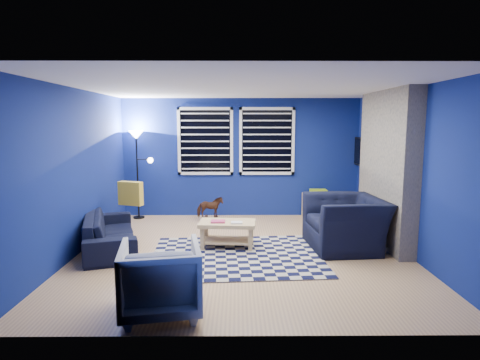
% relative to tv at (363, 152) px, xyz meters
% --- Properties ---
extents(floor, '(5.00, 5.00, 0.00)m').
position_rel_tv_xyz_m(floor, '(-2.45, -2.00, -1.40)').
color(floor, tan).
rests_on(floor, ground).
extents(ceiling, '(5.00, 5.00, 0.00)m').
position_rel_tv_xyz_m(ceiling, '(-2.45, -2.00, 1.10)').
color(ceiling, white).
rests_on(ceiling, wall_back).
extents(wall_back, '(5.00, 0.00, 5.00)m').
position_rel_tv_xyz_m(wall_back, '(-2.45, 0.50, -0.15)').
color(wall_back, navy).
rests_on(wall_back, floor).
extents(wall_left, '(0.00, 5.00, 5.00)m').
position_rel_tv_xyz_m(wall_left, '(-4.95, -2.00, -0.15)').
color(wall_left, navy).
rests_on(wall_left, floor).
extents(wall_right, '(0.00, 5.00, 5.00)m').
position_rel_tv_xyz_m(wall_right, '(0.05, -2.00, -0.15)').
color(wall_right, navy).
rests_on(wall_right, floor).
extents(fireplace, '(0.65, 2.00, 2.50)m').
position_rel_tv_xyz_m(fireplace, '(-0.09, -1.50, -0.20)').
color(fireplace, gray).
rests_on(fireplace, floor).
extents(window_left, '(1.17, 0.06, 1.42)m').
position_rel_tv_xyz_m(window_left, '(-3.20, 0.46, 0.20)').
color(window_left, black).
rests_on(window_left, wall_back).
extents(window_right, '(1.17, 0.06, 1.42)m').
position_rel_tv_xyz_m(window_right, '(-1.90, 0.46, 0.20)').
color(window_right, black).
rests_on(window_right, wall_back).
extents(tv, '(0.07, 1.00, 0.58)m').
position_rel_tv_xyz_m(tv, '(0.00, 0.00, 0.00)').
color(tv, black).
rests_on(tv, wall_right).
extents(rug, '(2.62, 2.16, 0.02)m').
position_rel_tv_xyz_m(rug, '(-2.54, -2.23, -1.39)').
color(rug, black).
rests_on(rug, floor).
extents(sofa, '(2.02, 1.28, 0.55)m').
position_rel_tv_xyz_m(sofa, '(-4.55, -1.83, -1.12)').
color(sofa, black).
rests_on(sofa, floor).
extents(armchair_big, '(1.34, 1.20, 0.82)m').
position_rel_tv_xyz_m(armchair_big, '(-0.80, -1.82, -0.99)').
color(armchair_big, black).
rests_on(armchair_big, floor).
extents(armchair_bent, '(0.94, 0.96, 0.75)m').
position_rel_tv_xyz_m(armchair_bent, '(-3.32, -4.02, -1.02)').
color(armchair_bent, gray).
rests_on(armchair_bent, floor).
extents(rocking_horse, '(0.34, 0.56, 0.44)m').
position_rel_tv_xyz_m(rocking_horse, '(-3.08, -0.06, -1.11)').
color(rocking_horse, '#4C2F18').
rests_on(rocking_horse, floor).
extents(coffee_table, '(0.92, 0.58, 0.44)m').
position_rel_tv_xyz_m(coffee_table, '(-2.68, -1.79, -1.09)').
color(coffee_table, tan).
rests_on(coffee_table, rug).
extents(cabinet, '(0.63, 0.44, 0.60)m').
position_rel_tv_xyz_m(cabinet, '(-0.82, 0.25, -1.13)').
color(cabinet, tan).
rests_on(cabinet, floor).
extents(floor_lamp, '(0.50, 0.31, 1.83)m').
position_rel_tv_xyz_m(floor_lamp, '(-4.58, 0.25, 0.10)').
color(floor_lamp, black).
rests_on(floor_lamp, floor).
extents(throw_pillow, '(0.46, 0.27, 0.42)m').
position_rel_tv_xyz_m(throw_pillow, '(-4.40, -1.08, -0.64)').
color(throw_pillow, gold).
rests_on(throw_pillow, sofa).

